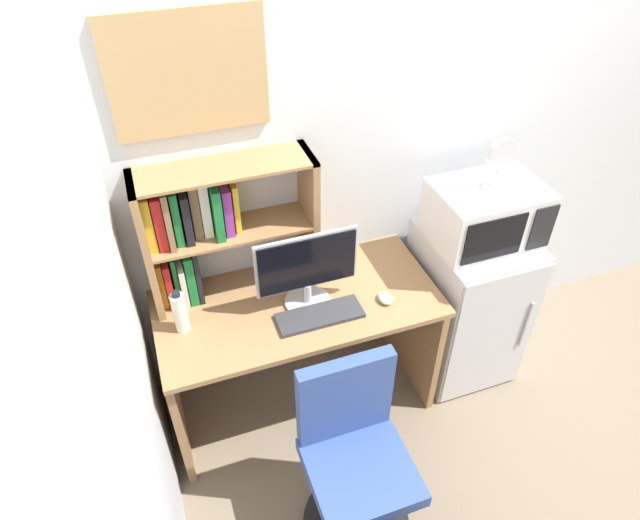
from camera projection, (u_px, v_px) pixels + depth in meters
The scene contains 12 objects.
wall_back at pixel (513, 124), 2.86m from camera, with size 6.40×0.04×2.60m, color silver.
desk at pixel (299, 334), 2.77m from camera, with size 1.33×0.63×0.76m.
hutch_bookshelf at pixel (203, 228), 2.45m from camera, with size 0.77×0.23×0.66m.
monitor at pixel (307, 269), 2.49m from camera, with size 0.47×0.22×0.39m.
keyboard at pixel (320, 316), 2.54m from camera, with size 0.40×0.14×0.02m, color #333338.
computer_mouse at pixel (385, 298), 2.62m from camera, with size 0.07×0.09×0.04m, color silver.
water_bottle at pixel (180, 312), 2.43m from camera, with size 0.06×0.06×0.22m.
mini_fridge at pixel (466, 303), 3.07m from camera, with size 0.51×0.57×0.90m.
microwave at pixel (486, 214), 2.69m from camera, with size 0.52×0.38×0.29m.
desk_fan at pixel (500, 161), 2.50m from camera, with size 0.14×0.11×0.25m.
desk_chair at pixel (354, 466), 2.36m from camera, with size 0.49×0.49×0.93m.
wall_corkboard at pixel (188, 74), 2.12m from camera, with size 0.61×0.02×0.48m, color tan.
Camera 1 is at (-1.42, -2.14, 2.59)m, focal length 31.37 mm.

